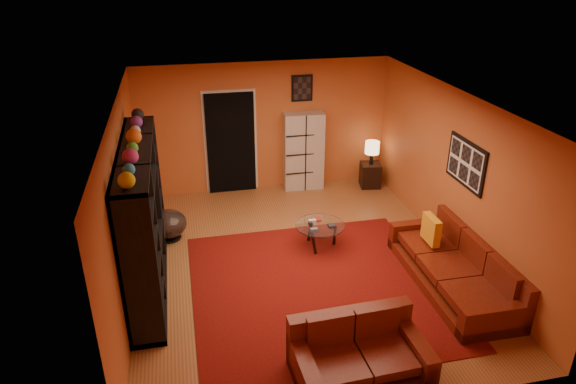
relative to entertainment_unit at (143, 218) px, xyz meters
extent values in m
plane|color=brown|center=(2.27, 0.00, -1.05)|extent=(6.00, 6.00, 0.00)
plane|color=white|center=(2.27, 0.00, 1.55)|extent=(6.00, 6.00, 0.00)
plane|color=#BC5A29|center=(2.27, 3.00, 0.25)|extent=(6.00, 0.00, 6.00)
plane|color=#BC5A29|center=(2.27, -3.00, 0.25)|extent=(6.00, 0.00, 6.00)
plane|color=#BC5A29|center=(-0.23, 0.00, 0.25)|extent=(0.00, 6.00, 6.00)
plane|color=#BC5A29|center=(4.78, 0.00, 0.25)|extent=(0.00, 6.00, 6.00)
cube|color=#540B09|center=(2.38, -0.70, -1.04)|extent=(3.60, 3.60, 0.01)
cube|color=black|center=(1.57, 2.96, -0.03)|extent=(0.95, 0.10, 2.04)
cube|color=black|center=(4.75, -0.30, 0.55)|extent=(0.03, 1.00, 0.70)
cube|color=black|center=(3.02, 2.98, 1.00)|extent=(0.42, 0.03, 0.52)
cube|color=black|center=(0.00, 0.00, 0.00)|extent=(0.45, 3.00, 2.10)
imported|color=black|center=(0.05, -0.01, -0.08)|extent=(0.85, 0.11, 0.49)
cube|color=#54150B|center=(4.32, -1.06, -0.89)|extent=(1.03, 2.47, 0.32)
cube|color=#54150B|center=(4.74, -1.06, -0.62)|extent=(0.21, 2.46, 0.85)
cube|color=#54150B|center=(4.31, -2.20, -0.74)|extent=(1.01, 0.19, 0.62)
cube|color=#54150B|center=(4.34, 0.08, -0.74)|extent=(1.01, 0.19, 0.62)
cube|color=#54150B|center=(4.28, -1.76, -0.58)|extent=(0.79, 0.69, 0.12)
cube|color=#54150B|center=(4.29, -1.06, -0.58)|extent=(0.79, 0.69, 0.12)
cube|color=#54150B|center=(4.29, -0.36, -0.58)|extent=(0.79, 0.69, 0.12)
cube|color=#54150B|center=(2.39, -2.50, -0.89)|extent=(1.54, 0.97, 0.32)
cube|color=#54150B|center=(2.37, -2.14, -0.62)|extent=(1.52, 0.24, 0.85)
cube|color=#54150B|center=(3.05, -2.47, -0.74)|extent=(0.22, 0.91, 0.62)
cube|color=#54150B|center=(1.72, -2.53, -0.74)|extent=(0.22, 0.91, 0.62)
cube|color=#54150B|center=(2.68, -2.53, -0.58)|extent=(0.58, 0.71, 0.12)
cube|color=#54150B|center=(2.10, -2.55, -0.58)|extent=(0.58, 0.71, 0.12)
cube|color=orange|center=(4.22, -0.48, -0.42)|extent=(0.12, 0.42, 0.42)
cylinder|color=silver|center=(2.72, 0.41, -0.64)|extent=(0.81, 0.81, 0.02)
cylinder|color=black|center=(2.97, 0.37, -0.85)|extent=(0.05, 0.05, 0.39)
cylinder|color=black|center=(2.62, 0.64, -0.85)|extent=(0.05, 0.05, 0.39)
cylinder|color=black|center=(2.56, 0.21, -0.85)|extent=(0.05, 0.05, 0.39)
cube|color=beige|center=(3.03, 2.80, -0.25)|extent=(0.82, 0.40, 1.60)
cylinder|color=black|center=(0.27, 1.22, -1.03)|extent=(0.44, 0.44, 0.03)
cylinder|color=black|center=(0.27, 1.22, -0.95)|extent=(0.06, 0.06, 0.15)
ellipsoid|color=#423B3A|center=(0.27, 1.22, -0.76)|extent=(0.63, 0.63, 0.47)
cube|color=black|center=(4.41, 2.56, -0.80)|extent=(0.46, 0.46, 0.50)
cylinder|color=black|center=(4.41, 2.56, -0.43)|extent=(0.08, 0.08, 0.23)
cylinder|color=#E5BB7E|center=(4.41, 2.56, -0.19)|extent=(0.29, 0.29, 0.25)
camera|label=1|loc=(0.64, -6.69, 3.40)|focal=32.00mm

